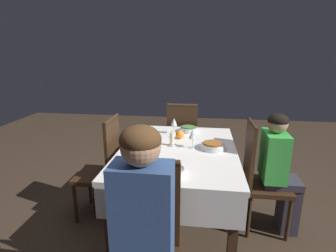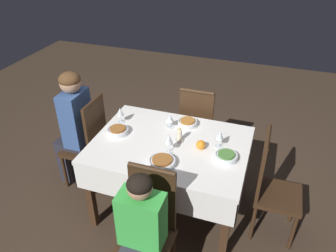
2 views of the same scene
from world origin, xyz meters
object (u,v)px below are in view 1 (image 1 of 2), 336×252
at_px(chair_west, 148,242).
at_px(wine_glass_south, 193,134).
at_px(bowl_north, 142,141).
at_px(wine_glass_west, 144,162).
at_px(bowl_south, 213,146).
at_px(wine_glass_north, 148,141).
at_px(orange_fruit, 180,135).
at_px(candle_centerpiece, 172,140).
at_px(bowl_east, 188,129).
at_px(wine_glass_east, 174,123).
at_px(bowl_west, 172,171).
at_px(person_adult_denim, 141,234).
at_px(chair_south, 259,174).
at_px(dining_table, 178,159).
at_px(person_child_green, 279,169).
at_px(chair_north, 104,166).
at_px(chair_east, 182,141).

height_order(chair_west, wine_glass_south, chair_west).
distance_m(chair_west, bowl_north, 0.99).
distance_m(wine_glass_west, bowl_south, 0.74).
bearing_deg(wine_glass_north, orange_fruit, -33.36).
distance_m(bowl_south, candle_centerpiece, 0.35).
height_order(bowl_east, wine_glass_east, wine_glass_east).
xyz_separation_m(bowl_west, bowl_north, (0.54, 0.33, 0.00)).
bearing_deg(candle_centerpiece, orange_fruit, -13.60).
bearing_deg(wine_glass_south, bowl_north, 86.04).
relative_size(person_adult_denim, orange_fruit, 15.85).
distance_m(chair_south, wine_glass_east, 0.91).
bearing_deg(wine_glass_north, candle_centerpiece, -50.74).
bearing_deg(dining_table, wine_glass_south, -76.68).
xyz_separation_m(chair_west, wine_glass_north, (0.78, 0.15, 0.32)).
distance_m(wine_glass_west, bowl_north, 0.62).
distance_m(person_adult_denim, wine_glass_east, 1.42).
bearing_deg(orange_fruit, bowl_south, -127.76).
xyz_separation_m(bowl_east, wine_glass_north, (-0.57, 0.30, 0.06)).
relative_size(person_child_green, wine_glass_east, 6.61).
distance_m(dining_table, wine_glass_west, 0.60).
xyz_separation_m(chair_west, bowl_south, (0.89, -0.37, 0.26)).
xyz_separation_m(person_child_green, bowl_east, (0.41, 0.80, 0.20)).
height_order(chair_south, person_adult_denim, person_adult_denim).
relative_size(wine_glass_north, candle_centerpiece, 0.88).
relative_size(chair_west, bowl_west, 5.19).
bearing_deg(chair_south, wine_glass_south, 94.29).
relative_size(wine_glass_south, candle_centerpiece, 1.20).
bearing_deg(bowl_south, bowl_east, 26.61).
distance_m(dining_table, wine_glass_east, 0.46).
height_order(chair_south, person_child_green, person_child_green).
xyz_separation_m(chair_north, bowl_east, (0.41, -0.76, 0.26)).
distance_m(chair_south, person_child_green, 0.17).
distance_m(person_child_green, bowl_north, 1.20).
distance_m(bowl_west, bowl_east, 0.97).
bearing_deg(bowl_west, bowl_east, -3.27).
height_order(chair_south, bowl_west, chair_south).
bearing_deg(bowl_west, person_child_green, -56.83).
relative_size(person_adult_denim, person_child_green, 1.15).
relative_size(chair_north, wine_glass_south, 5.74).
distance_m(wine_glass_west, wine_glass_south, 0.64).
xyz_separation_m(wine_glass_south, orange_fruit, (0.23, 0.13, -0.08)).
distance_m(person_adult_denim, bowl_north, 1.10).
distance_m(bowl_east, bowl_north, 0.57).
xyz_separation_m(chair_east, chair_north, (-0.79, 0.67, 0.00)).
xyz_separation_m(bowl_west, wine_glass_west, (-0.06, 0.18, 0.08)).
relative_size(bowl_east, wine_glass_north, 1.45).
distance_m(bowl_south, bowl_east, 0.51).
relative_size(chair_north, person_child_green, 0.93).
distance_m(chair_east, wine_glass_east, 0.58).
bearing_deg(person_child_green, chair_south, 90.00).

